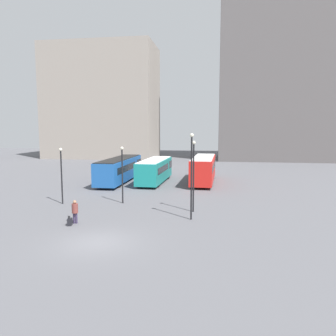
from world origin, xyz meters
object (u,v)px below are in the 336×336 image
lamp_post_0 (61,171)px  lamp_post_2 (122,170)px  lamp_post_1 (194,170)px  bus_1 (155,170)px  bus_2 (203,169)px  traveler (75,210)px  lamp_post_3 (191,170)px  suitcase (70,222)px  bus_0 (120,169)px

lamp_post_0 → lamp_post_2: (5.04, 0.99, 0.05)m
lamp_post_1 → lamp_post_2: lamp_post_1 is taller
bus_1 → bus_2: bearing=-81.1°
bus_2 → traveler: 19.95m
bus_1 → lamp_post_2: size_ratio=1.97×
lamp_post_3 → suitcase: bearing=-161.5°
bus_2 → suitcase: bus_2 is taller
bus_1 → suitcase: bearing=174.5°
bus_2 → lamp_post_2: 13.61m
suitcase → lamp_post_3: bearing=-82.0°
bus_0 → traveler: (2.15, -17.45, -0.61)m
bus_0 → suitcase: bearing=-173.6°
bus_0 → lamp_post_1: lamp_post_1 is taller
suitcase → lamp_post_2: size_ratio=0.14×
lamp_post_2 → bus_2: bearing=61.7°
bus_1 → lamp_post_3: 16.54m
bus_1 → lamp_post_3: lamp_post_3 is taller
traveler → lamp_post_0: lamp_post_0 is taller
bus_0 → bus_2: bus_2 is taller
suitcase → traveler: bearing=-28.9°
bus_1 → bus_2: (5.74, 0.72, 0.17)m
bus_1 → suitcase: 18.26m
suitcase → lamp_post_3: lamp_post_3 is taller
bus_1 → lamp_post_3: (5.57, -15.44, 2.05)m
lamp_post_3 → lamp_post_2: bearing=145.9°
bus_0 → bus_1: size_ratio=1.22×
traveler → suitcase: 0.88m
bus_2 → lamp_post_1: bearing=-179.3°
bus_0 → bus_1: bus_0 is taller
bus_2 → lamp_post_2: (-6.43, -11.93, 1.25)m
suitcase → lamp_post_0: size_ratio=0.15×
lamp_post_3 → lamp_post_0: bearing=164.0°
bus_2 → lamp_post_3: lamp_post_3 is taller
bus_2 → lamp_post_3: (-0.18, -16.16, 1.88)m
bus_1 → lamp_post_1: size_ratio=1.76×
lamp_post_1 → lamp_post_0: bearing=174.8°
traveler → lamp_post_0: (-3.58, 5.38, 1.92)m
bus_2 → traveler: bearing=158.1°
bus_2 → suitcase: 20.50m
bus_2 → suitcase: (-8.06, -18.79, -1.43)m
bus_1 → traveler: 17.72m
traveler → lamp_post_0: size_ratio=0.34×
bus_0 → lamp_post_2: 11.73m
lamp_post_2 → traveler: bearing=-103.0°
bus_0 → lamp_post_2: lamp_post_2 is taller
suitcase → lamp_post_2: 7.54m
lamp_post_0 → lamp_post_2: size_ratio=0.98×
bus_1 → lamp_post_2: 11.32m
traveler → bus_1: bearing=-17.5°
lamp_post_1 → bus_1: bearing=112.8°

